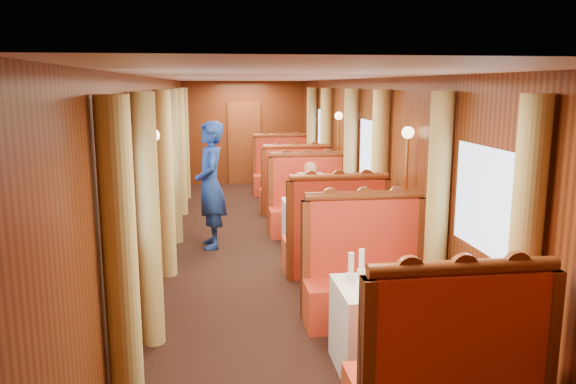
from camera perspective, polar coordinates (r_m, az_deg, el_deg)
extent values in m
cube|color=brown|center=(13.88, -4.45, 4.98)|extent=(0.80, 0.04, 2.00)
cube|color=white|center=(5.01, 11.09, -13.29)|extent=(1.05, 0.72, 0.75)
cube|color=#B01317|center=(3.83, 17.07, -13.60)|extent=(1.30, 0.12, 0.80)
cylinder|color=brown|center=(3.68, 17.46, -7.33)|extent=(1.23, 0.10, 0.10)
cube|color=#B01317|center=(5.90, 8.04, -10.96)|extent=(1.30, 0.55, 0.45)
cube|color=#B01317|center=(5.90, 7.64, -4.55)|extent=(1.30, 0.12, 0.80)
cylinder|color=brown|center=(5.80, 7.75, -0.36)|extent=(1.23, 0.10, 0.10)
cube|color=white|center=(8.22, 3.28, -3.49)|extent=(1.05, 0.72, 0.75)
cube|color=#B01317|center=(7.37, 4.67, -6.43)|extent=(1.30, 0.55, 0.45)
cube|color=#B01317|center=(7.00, 5.13, -2.05)|extent=(1.30, 0.12, 0.80)
cylinder|color=brown|center=(6.92, 5.19, 1.50)|extent=(1.23, 0.10, 0.10)
cube|color=#B01317|center=(9.16, 2.14, -2.95)|extent=(1.30, 0.55, 0.45)
cube|color=#B01317|center=(9.24, 1.94, 1.13)|extent=(1.30, 0.12, 0.80)
cylinder|color=brown|center=(9.18, 1.96, 3.84)|extent=(1.23, 0.10, 0.10)
cube|color=white|center=(11.60, 0.00, 0.74)|extent=(1.05, 0.72, 0.75)
cube|color=#B01317|center=(10.70, 0.68, -0.93)|extent=(1.30, 0.55, 0.45)
cube|color=#B01317|center=(10.38, 0.86, 2.21)|extent=(1.30, 0.12, 0.80)
cylinder|color=brown|center=(10.33, 0.87, 4.62)|extent=(1.23, 0.10, 0.10)
cube|color=#B01317|center=(12.55, -0.58, 0.82)|extent=(1.30, 0.55, 0.45)
cube|color=#B01317|center=(12.67, -0.70, 3.77)|extent=(1.30, 0.12, 0.80)
cylinder|color=brown|center=(12.63, -0.71, 5.76)|extent=(1.23, 0.10, 0.10)
cube|color=silver|center=(4.79, 10.35, -9.46)|extent=(0.41, 0.37, 0.01)
cylinder|color=white|center=(4.87, 15.00, -9.32)|extent=(0.20, 0.20, 0.01)
cylinder|color=white|center=(4.85, 6.39, -8.67)|extent=(0.08, 0.08, 0.08)
cylinder|color=white|center=(4.81, 6.43, -7.18)|extent=(0.05, 0.05, 0.18)
cylinder|color=white|center=(4.96, 7.46, -8.23)|extent=(0.08, 0.08, 0.08)
cylinder|color=white|center=(4.92, 7.49, -6.77)|extent=(0.05, 0.05, 0.18)
cylinder|color=silver|center=(8.09, 3.08, -0.49)|extent=(0.06, 0.06, 0.14)
cylinder|color=silver|center=(11.56, -0.06, 2.94)|extent=(0.06, 0.06, 0.14)
cylinder|color=tan|center=(3.79, -16.55, -8.56)|extent=(0.22, 0.22, 2.35)
cylinder|color=tan|center=(5.28, -14.02, -2.98)|extent=(0.22, 0.22, 2.35)
cylinder|color=tan|center=(4.32, 22.84, -6.57)|extent=(0.22, 0.22, 2.35)
cylinder|color=tan|center=(5.67, 14.91, -2.07)|extent=(0.22, 0.22, 2.35)
cylinder|color=tan|center=(7.17, -12.38, 0.69)|extent=(0.22, 0.22, 2.35)
cylinder|color=tan|center=(8.71, -11.58, 2.48)|extent=(0.22, 0.22, 2.35)
cylinder|color=tan|center=(7.46, 9.24, 1.20)|extent=(0.22, 0.22, 2.35)
cylinder|color=tan|center=(8.95, 6.35, 2.86)|extent=(0.22, 0.22, 2.35)
cylinder|color=tan|center=(10.63, -10.91, 3.98)|extent=(0.22, 0.22, 2.35)
cylinder|color=tan|center=(12.17, -10.52, 4.84)|extent=(0.22, 0.22, 2.35)
cylinder|color=tan|center=(10.83, 3.87, 4.28)|extent=(0.22, 0.22, 2.35)
cylinder|color=tan|center=(12.35, 2.42, 5.10)|extent=(0.22, 0.22, 2.35)
cylinder|color=#BF8C3F|center=(6.28, -13.16, -3.10)|extent=(0.04, 0.04, 1.85)
sphere|color=#FFD18C|center=(6.12, -13.55, 5.61)|extent=(0.14, 0.14, 0.14)
cylinder|color=#BF8C3F|center=(6.61, 11.77, -2.33)|extent=(0.04, 0.04, 1.85)
sphere|color=#FFD18C|center=(6.47, 12.09, 5.93)|extent=(0.14, 0.14, 0.14)
cylinder|color=#BF8C3F|center=(9.70, -11.27, 1.84)|extent=(0.04, 0.04, 1.85)
sphere|color=#FFD18C|center=(9.60, -11.49, 7.48)|extent=(0.14, 0.14, 0.14)
cylinder|color=#BF8C3F|center=(9.92, 5.09, 2.20)|extent=(0.04, 0.04, 1.85)
sphere|color=#FFD18C|center=(9.83, 5.18, 7.72)|extent=(0.14, 0.14, 0.14)
imported|color=navy|center=(8.38, -7.88, 0.69)|extent=(0.52, 0.73, 1.89)
cube|color=beige|center=(8.95, 2.28, 0.16)|extent=(0.40, 0.24, 0.55)
sphere|color=tan|center=(8.89, 2.30, 2.44)|extent=(0.20, 0.20, 0.20)
cube|color=beige|center=(8.83, 2.46, -1.51)|extent=(0.36, 0.30, 0.14)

